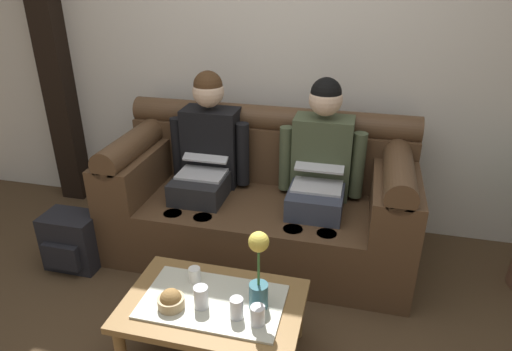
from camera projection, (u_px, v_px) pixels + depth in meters
The scene contains 13 objects.
back_wall_patterned at pixel (280, 27), 3.13m from camera, with size 6.00×0.12×2.90m, color silver.
timber_pillar at pixel (48, 21), 3.40m from camera, with size 0.20×0.20×2.90m, color black.
couch at pixel (261, 200), 3.12m from camera, with size 2.00×0.88×0.96m.
person_left at pixel (206, 157), 3.08m from camera, with size 0.56×0.67×1.22m.
person_right at pixel (320, 168), 2.91m from camera, with size 0.56×0.67×1.22m.
coffee_table at pixel (213, 309), 2.25m from camera, with size 0.88×0.58×0.36m.
flower_vase at pixel (259, 272), 2.10m from camera, with size 0.10×0.10×0.41m.
snack_bowl at pixel (171, 300), 2.17m from camera, with size 0.13×0.13×0.11m.
cup_near_left at pixel (201, 297), 2.16m from camera, with size 0.07×0.07×0.11m, color silver.
cup_near_right at pixel (237, 308), 2.10m from camera, with size 0.06×0.06×0.11m, color silver.
cup_far_center at pixel (258, 315), 2.06m from camera, with size 0.07×0.07×0.10m, color silver.
cup_far_left at pixel (195, 275), 2.34m from camera, with size 0.06×0.06×0.08m, color white.
backpack_left at pixel (72, 241), 3.00m from camera, with size 0.35×0.28×0.38m.
Camera 1 is at (0.63, -1.51, 1.86)m, focal length 31.90 mm.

